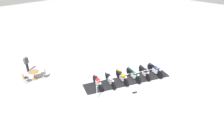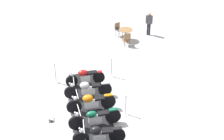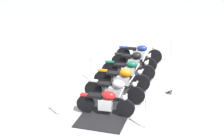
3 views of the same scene
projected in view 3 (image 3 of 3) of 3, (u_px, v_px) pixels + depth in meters
name	position (u px, v px, depth m)	size (l,w,h in m)	color
ground_plane	(125.00, 84.00, 14.04)	(80.00, 80.00, 0.00)	#A8AAB2
display_platform	(125.00, 84.00, 14.04)	(7.67, 1.58, 0.04)	black
motorcycle_maroon	(106.00, 102.00, 11.41)	(0.93, 1.95, 0.91)	black
motorcycle_chrome	(115.00, 89.00, 12.38)	(1.13, 2.16, 0.97)	black
motorcycle_copper	(123.00, 78.00, 13.36)	(1.00, 2.17, 1.01)	black
motorcycle_forest	(129.00, 69.00, 14.36)	(0.99, 2.21, 1.00)	black
motorcycle_black	(135.00, 61.00, 15.33)	(1.14, 1.96, 0.97)	black
motorcycle_navy	(140.00, 53.00, 16.31)	(0.93, 2.15, 1.01)	black
stanchion_left_mid	(91.00, 74.00, 14.31)	(0.35, 0.35, 1.05)	silver
stanchion_left_front	(59.00, 107.00, 11.37)	(0.32, 0.32, 1.11)	silver
stanchion_right_front	(145.00, 119.00, 10.61)	(0.34, 0.34, 1.13)	silver
stanchion_right_rear	(171.00, 55.00, 16.45)	(0.34, 0.34, 1.12)	silver
info_placard	(169.00, 91.00, 13.29)	(0.46, 0.37, 0.23)	#333338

